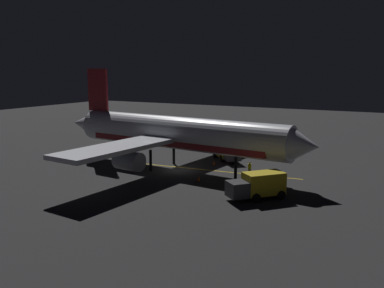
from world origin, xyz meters
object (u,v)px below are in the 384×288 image
(ground_crew_worker, at_px, (250,169))
(catering_truck, at_px, (226,152))
(airliner, at_px, (174,134))
(traffic_cone_under_wing, at_px, (251,180))
(traffic_cone_far, at_px, (214,163))
(baggage_truck, at_px, (259,186))
(traffic_cone_near_left, at_px, (265,172))
(traffic_cone_near_right, at_px, (199,179))

(ground_crew_worker, bearing_deg, catering_truck, -138.66)
(airliner, relative_size, traffic_cone_under_wing, 67.70)
(traffic_cone_far, bearing_deg, baggage_truck, 42.27)
(traffic_cone_under_wing, distance_m, traffic_cone_far, 9.63)
(traffic_cone_near_left, relative_size, traffic_cone_under_wing, 1.00)
(airliner, xyz_separation_m, traffic_cone_near_right, (3.62, 5.43, -4.31))
(airliner, bearing_deg, traffic_cone_under_wing, 82.66)
(airliner, xyz_separation_m, traffic_cone_under_wing, (1.41, 10.95, -4.31))
(baggage_truck, xyz_separation_m, traffic_cone_far, (-11.38, -10.35, -1.07))
(traffic_cone_near_right, bearing_deg, airliner, -123.68)
(traffic_cone_far, bearing_deg, airliner, -36.65)
(baggage_truck, relative_size, traffic_cone_near_left, 10.35)
(baggage_truck, distance_m, traffic_cone_near_right, 8.97)
(airliner, bearing_deg, traffic_cone_near_left, 105.95)
(catering_truck, xyz_separation_m, traffic_cone_near_left, (5.14, 7.43, -0.94))
(traffic_cone_under_wing, bearing_deg, ground_crew_worker, -155.66)
(traffic_cone_near_right, xyz_separation_m, traffic_cone_far, (-8.21, -2.02, 0.00))
(baggage_truck, bearing_deg, traffic_cone_near_right, -110.83)
(catering_truck, height_order, traffic_cone_near_left, catering_truck)
(traffic_cone_near_left, height_order, traffic_cone_near_right, same)
(traffic_cone_under_wing, xyz_separation_m, traffic_cone_far, (-6.00, -7.53, 0.00))
(ground_crew_worker, relative_size, traffic_cone_near_right, 3.16)
(traffic_cone_near_left, bearing_deg, baggage_truck, 15.56)
(catering_truck, height_order, traffic_cone_far, catering_truck)
(baggage_truck, distance_m, traffic_cone_under_wing, 6.16)
(traffic_cone_far, bearing_deg, traffic_cone_near_right, 13.79)
(airliner, relative_size, baggage_truck, 6.54)
(catering_truck, distance_m, traffic_cone_near_right, 12.09)
(airliner, distance_m, traffic_cone_near_left, 12.22)
(traffic_cone_near_right, bearing_deg, ground_crew_worker, 138.63)
(catering_truck, height_order, traffic_cone_near_right, catering_truck)
(traffic_cone_under_wing, bearing_deg, baggage_truck, 27.62)
(catering_truck, distance_m, traffic_cone_far, 3.81)
(airliner, bearing_deg, ground_crew_worker, 97.41)
(traffic_cone_far, bearing_deg, ground_crew_worker, 62.24)
(airliner, bearing_deg, traffic_cone_near_right, 56.32)
(baggage_truck, distance_m, ground_crew_worker, 9.02)
(traffic_cone_near_right, height_order, traffic_cone_far, same)
(airliner, relative_size, ground_crew_worker, 21.40)
(baggage_truck, height_order, catering_truck, baggage_truck)
(ground_crew_worker, bearing_deg, baggage_truck, 26.55)
(baggage_truck, height_order, traffic_cone_far, baggage_truck)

